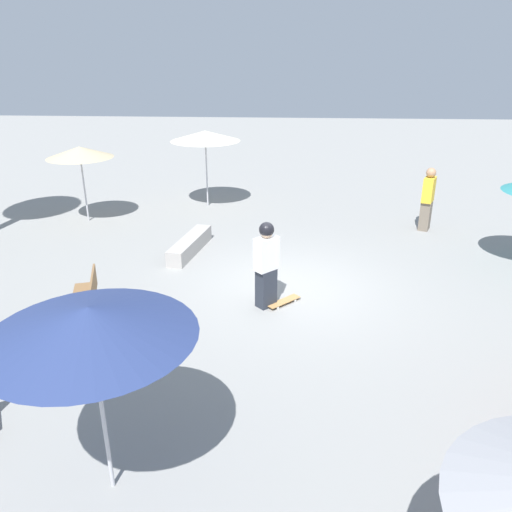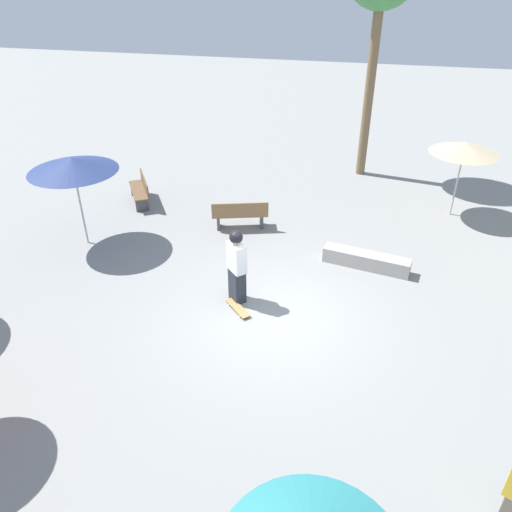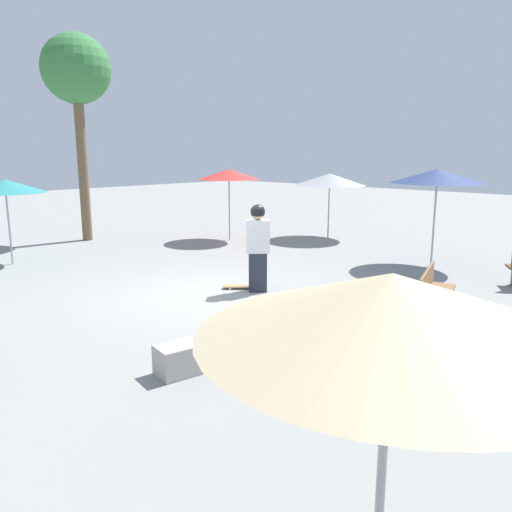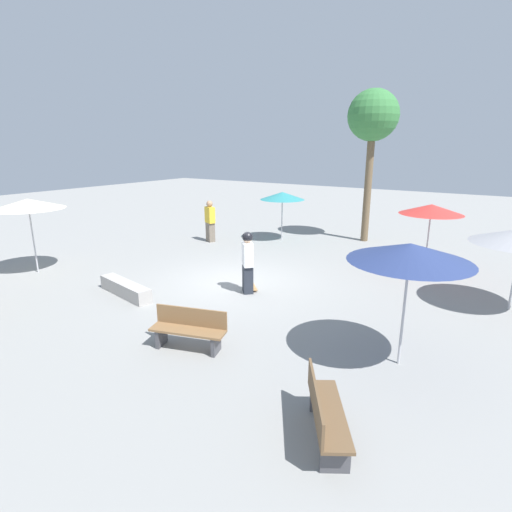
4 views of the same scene
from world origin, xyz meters
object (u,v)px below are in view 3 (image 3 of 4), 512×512
at_px(skater_main, 258,245).
at_px(bench_far, 434,294).
at_px(shade_umbrella_grey, 330,180).
at_px(shade_umbrella_tan, 391,306).
at_px(shade_umbrella_red, 229,174).
at_px(shade_umbrella_teal, 5,186).
at_px(skateboard, 242,286).
at_px(shade_umbrella_navy, 437,176).
at_px(palm_tree_left, 76,74).
at_px(concrete_ledge, 231,345).

distance_m(skater_main, bench_far, 3.54).
height_order(skater_main, shade_umbrella_grey, shade_umbrella_grey).
bearing_deg(shade_umbrella_tan, shade_umbrella_red, -40.55).
xyz_separation_m(skater_main, shade_umbrella_teal, (6.34, 2.47, 1.02)).
relative_size(shade_umbrella_teal, shade_umbrella_red, 0.94).
distance_m(bench_far, shade_umbrella_grey, 8.45).
bearing_deg(shade_umbrella_tan, shade_umbrella_grey, -53.90).
bearing_deg(shade_umbrella_red, skater_main, 141.49).
distance_m(skateboard, shade_umbrella_teal, 6.72).
bearing_deg(shade_umbrella_navy, shade_umbrella_red, 6.93).
height_order(skateboard, shade_umbrella_tan, shade_umbrella_tan).
bearing_deg(palm_tree_left, skateboard, 174.36).
relative_size(bench_far, shade_umbrella_tan, 0.73).
relative_size(shade_umbrella_tan, palm_tree_left, 0.35).
xyz_separation_m(shade_umbrella_navy, shade_umbrella_grey, (4.38, -1.72, -0.31)).
distance_m(skateboard, concrete_ledge, 3.66).
xyz_separation_m(skateboard, shade_umbrella_grey, (2.38, -6.52, 1.89)).
height_order(shade_umbrella_grey, palm_tree_left, palm_tree_left).
bearing_deg(shade_umbrella_tan, shade_umbrella_navy, -67.53).
height_order(shade_umbrella_navy, palm_tree_left, palm_tree_left).
bearing_deg(palm_tree_left, shade_umbrella_navy, -157.98).
xyz_separation_m(skater_main, shade_umbrella_navy, (-1.63, -4.70, 1.29)).
bearing_deg(skater_main, bench_far, 149.31).
distance_m(shade_umbrella_navy, shade_umbrella_red, 6.58).
distance_m(shade_umbrella_navy, shade_umbrella_tan, 10.69).
xyz_separation_m(skater_main, concrete_ledge, (-2.10, 2.80, -0.78)).
bearing_deg(shade_umbrella_red, skateboard, 138.62).
bearing_deg(shade_umbrella_teal, shade_umbrella_grey, -112.00).
bearing_deg(concrete_ledge, shade_umbrella_grey, -62.29).
bearing_deg(skateboard, shade_umbrella_red, -85.83).
height_order(shade_umbrella_tan, palm_tree_left, palm_tree_left).
bearing_deg(shade_umbrella_teal, shade_umbrella_navy, -138.02).
distance_m(concrete_ledge, shade_umbrella_red, 9.89).
relative_size(skater_main, shade_umbrella_grey, 0.76).
height_order(shade_umbrella_navy, shade_umbrella_tan, shade_umbrella_navy).
relative_size(shade_umbrella_grey, shade_umbrella_tan, 1.05).
relative_size(shade_umbrella_navy, shade_umbrella_tan, 1.08).
height_order(skater_main, shade_umbrella_navy, shade_umbrella_navy).
distance_m(concrete_ledge, shade_umbrella_tan, 4.73).
relative_size(skater_main, shade_umbrella_navy, 0.74).
xyz_separation_m(shade_umbrella_teal, palm_tree_left, (1.96, -3.16, 3.21)).
relative_size(concrete_ledge, shade_umbrella_teal, 1.02).
xyz_separation_m(shade_umbrella_red, palm_tree_left, (3.39, 3.22, 3.08)).
xyz_separation_m(bench_far, shade_umbrella_teal, (9.74, 3.30, 1.57)).
bearing_deg(shade_umbrella_teal, palm_tree_left, -58.22).
distance_m(concrete_ledge, shade_umbrella_teal, 8.63).
bearing_deg(palm_tree_left, bench_far, -179.30).
height_order(shade_umbrella_teal, palm_tree_left, palm_tree_left).
relative_size(skater_main, skateboard, 2.54).
xyz_separation_m(concrete_ledge, shade_umbrella_red, (7.00, -6.71, 1.93)).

